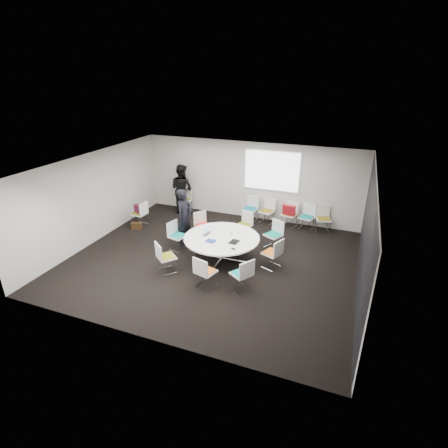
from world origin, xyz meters
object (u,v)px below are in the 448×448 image
(chair_ring_d, at_px, (203,231))
(person_main, at_px, (184,217))
(conference_table, at_px, (222,243))
(chair_ring_c, at_px, (244,230))
(chair_back_b, at_px, (267,216))
(person_back, at_px, (182,189))
(chair_ring_g, at_px, (206,277))
(chair_ring_b, at_px, (273,240))
(chair_back_c, at_px, (289,219))
(chair_person_back, at_px, (185,204))
(chair_back_e, at_px, (323,224))
(chair_ring_h, at_px, (242,280))
(cup, at_px, (231,233))
(chair_ring_a, at_px, (272,259))
(laptop, at_px, (208,234))
(chair_spare_left, at_px, (140,218))
(chair_ring_e, at_px, (178,241))
(chair_back_a, at_px, (250,213))
(chair_back_d, at_px, (306,222))
(chair_ring_f, at_px, (166,263))
(maroon_bag, at_px, (139,209))
(brown_bag, at_px, (137,226))

(chair_ring_d, relative_size, person_main, 0.49)
(conference_table, bearing_deg, chair_ring_c, 85.20)
(chair_back_b, xyz_separation_m, person_back, (-3.29, -0.17, 0.67))
(chair_ring_g, bearing_deg, chair_ring_b, 83.82)
(chair_ring_b, height_order, chair_back_b, same)
(chair_ring_d, distance_m, person_back, 2.56)
(chair_ring_g, distance_m, chair_back_b, 4.53)
(chair_back_c, xyz_separation_m, chair_person_back, (-4.10, 0.00, 0.00))
(chair_back_c, distance_m, chair_back_e, 1.14)
(chair_ring_h, bearing_deg, cup, 62.68)
(chair_ring_a, relative_size, person_main, 0.49)
(chair_back_b, xyz_separation_m, chair_back_e, (1.96, -0.00, 0.00))
(conference_table, height_order, laptop, laptop)
(chair_back_e, xyz_separation_m, chair_spare_left, (-6.07, -1.81, 0.00))
(chair_ring_e, xyz_separation_m, chair_ring_g, (1.62, -1.57, 0.00))
(chair_ring_a, xyz_separation_m, chair_back_a, (-1.55, 2.97, 0.00))
(chair_back_d, xyz_separation_m, chair_spare_left, (-5.52, -1.77, 0.00))
(chair_ring_c, bearing_deg, conference_table, 105.91)
(chair_ring_f, height_order, chair_back_b, same)
(person_back, bearing_deg, chair_person_back, -77.59)
(cup, bearing_deg, chair_back_d, 57.86)
(chair_ring_d, xyz_separation_m, chair_ring_e, (-0.41, -0.97, 0.00))
(chair_ring_f, bearing_deg, laptop, 97.68)
(chair_ring_b, height_order, chair_ring_f, same)
(chair_person_back, height_order, person_main, person_main)
(chair_ring_b, relative_size, laptop, 2.69)
(chair_back_c, bearing_deg, chair_back_e, -164.62)
(chair_ring_a, bearing_deg, chair_ring_g, 160.99)
(chair_back_c, bearing_deg, chair_back_d, -168.52)
(chair_back_e, bearing_deg, chair_ring_b, 38.77)
(chair_ring_b, bearing_deg, chair_back_b, -42.24)
(chair_back_a, xyz_separation_m, chair_person_back, (-2.67, -0.00, 0.00))
(chair_ring_c, relative_size, person_back, 0.46)
(chair_back_d, relative_size, person_main, 0.49)
(chair_back_b, relative_size, chair_back_d, 1.00)
(chair_ring_c, distance_m, chair_ring_e, 2.20)
(chair_ring_b, xyz_separation_m, maroon_bag, (-4.81, 0.01, 0.34))
(chair_back_a, bearing_deg, brown_bag, 39.85)
(laptop, bearing_deg, maroon_bag, 69.79)
(conference_table, height_order, brown_bag, conference_table)
(chair_ring_g, distance_m, chair_back_a, 4.52)
(chair_ring_e, height_order, chair_ring_f, same)
(chair_back_e, bearing_deg, chair_spare_left, 0.38)
(chair_ring_a, bearing_deg, chair_back_a, 49.19)
(chair_ring_c, height_order, person_main, person_main)
(chair_ring_h, xyz_separation_m, maroon_bag, (-4.61, 2.48, 0.34))
(chair_back_d, bearing_deg, chair_person_back, 13.59)
(chair_ring_b, relative_size, cup, 9.78)
(chair_ring_g, xyz_separation_m, chair_back_d, (1.81, 4.47, 0.00))
(cup, bearing_deg, chair_person_back, 136.20)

